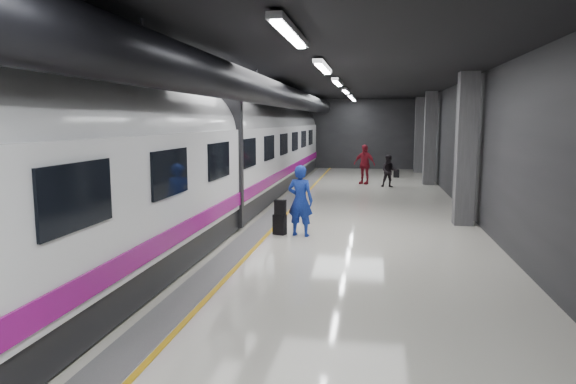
{
  "coord_description": "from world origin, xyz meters",
  "views": [
    {
      "loc": [
        1.87,
        -13.82,
        3.08
      ],
      "look_at": [
        -0.12,
        -1.93,
        1.41
      ],
      "focal_mm": 32.0,
      "sensor_mm": 36.0,
      "label": 1
    }
  ],
  "objects": [
    {
      "name": "suitcase_main",
      "position": [
        -0.62,
        -0.28,
        0.28
      ],
      "size": [
        0.39,
        0.3,
        0.56
      ],
      "primitive_type": "cube",
      "rotation": [
        0.0,
        0.0,
        -0.29
      ],
      "color": "black",
      "rests_on": "ground"
    },
    {
      "name": "traveler_main",
      "position": [
        -0.05,
        -0.33,
        0.96
      ],
      "size": [
        0.78,
        0.59,
        1.93
      ],
      "primitive_type": "imported",
      "rotation": [
        0.0,
        0.0,
        2.94
      ],
      "color": "#1635A9",
      "rests_on": "ground"
    },
    {
      "name": "traveler_far_a",
      "position": [
        2.59,
        10.57,
        0.76
      ],
      "size": [
        0.75,
        0.59,
        1.52
      ],
      "primitive_type": "imported",
      "rotation": [
        0.0,
        0.0,
        0.02
      ],
      "color": "black",
      "rests_on": "ground"
    },
    {
      "name": "traveler_far_b",
      "position": [
        1.42,
        11.66,
        0.97
      ],
      "size": [
        1.23,
        0.92,
        1.95
      ],
      "primitive_type": "imported",
      "rotation": [
        0.0,
        0.0,
        -0.44
      ],
      "color": "maroon",
      "rests_on": "ground"
    },
    {
      "name": "platform_hall",
      "position": [
        -0.29,
        0.96,
        3.54
      ],
      "size": [
        10.02,
        40.02,
        4.51
      ],
      "color": "black",
      "rests_on": "ground"
    },
    {
      "name": "suitcase_far",
      "position": [
        3.13,
        14.89,
        0.22
      ],
      "size": [
        0.31,
        0.2,
        0.45
      ],
      "primitive_type": "cube",
      "rotation": [
        0.0,
        0.0,
        -0.01
      ],
      "color": "black",
      "rests_on": "ground"
    },
    {
      "name": "ground",
      "position": [
        0.0,
        0.0,
        0.0
      ],
      "size": [
        40.0,
        40.0,
        0.0
      ],
      "primitive_type": "plane",
      "color": "beige",
      "rests_on": "ground"
    },
    {
      "name": "train",
      "position": [
        -3.25,
        -0.0,
        2.07
      ],
      "size": [
        3.05,
        38.0,
        4.05
      ],
      "color": "black",
      "rests_on": "ground"
    },
    {
      "name": "shoulder_bag",
      "position": [
        -0.6,
        -0.31,
        0.76
      ],
      "size": [
        0.32,
        0.2,
        0.41
      ],
      "primitive_type": "cube",
      "rotation": [
        0.0,
        0.0,
        -0.11
      ],
      "color": "black",
      "rests_on": "suitcase_main"
    }
  ]
}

